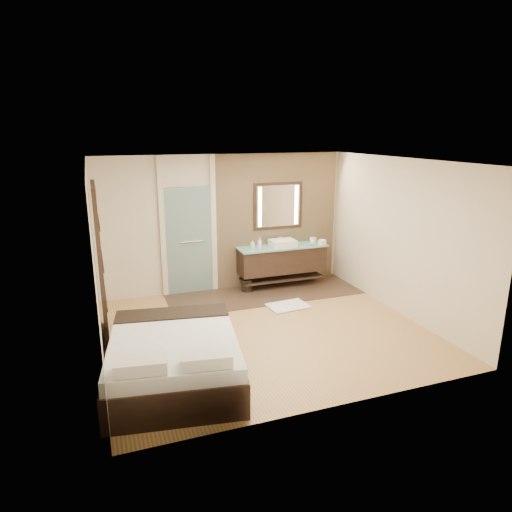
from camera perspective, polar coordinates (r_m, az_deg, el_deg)
name	(u,v)px	position (r m, az deg, el deg)	size (l,w,h in m)	color
floor	(265,330)	(7.50, 1.16, -9.27)	(5.00, 5.00, 0.00)	olive
tile_strip	(265,294)	(9.08, 1.07, -4.72)	(3.80, 1.30, 0.01)	#372A1E
stone_wall	(277,220)	(9.44, 2.63, 4.54)	(2.60, 0.08, 2.70)	tan
vanity	(282,259)	(9.36, 3.25, -0.42)	(1.85, 0.55, 0.88)	black
mirror_unit	(278,206)	(9.34, 2.78, 6.28)	(1.06, 0.04, 0.96)	black
frosted_door	(189,237)	(8.95, -8.39, 2.43)	(1.10, 0.12, 2.70)	#A5D1CC
shoji_partition	(100,263)	(7.22, -18.89, -0.88)	(0.06, 1.20, 2.40)	black
bed	(174,359)	(6.05, -10.17, -12.52)	(1.90, 2.24, 0.78)	black
bath_mat	(288,306)	(8.46, 4.02, -6.22)	(0.72, 0.50, 0.02)	white
waste_bin	(247,285)	(9.17, -1.15, -3.71)	(0.20, 0.20, 0.26)	black
tissue_box	(322,242)	(9.47, 8.27, 1.73)	(0.12, 0.12, 0.10)	white
soap_bottle_a	(260,243)	(9.02, 0.45, 1.63)	(0.09, 0.09, 0.23)	silver
soap_bottle_b	(253,244)	(9.10, -0.43, 1.54)	(0.08, 0.08, 0.17)	#B2B2B2
soap_bottle_c	(313,242)	(9.40, 7.09, 1.80)	(0.11, 0.11, 0.14)	silver
cup	(313,240)	(9.62, 7.13, 2.01)	(0.13, 0.13, 0.11)	white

